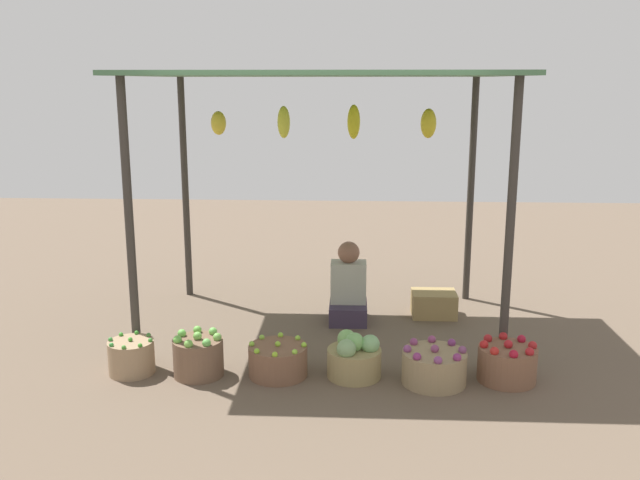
{
  "coord_description": "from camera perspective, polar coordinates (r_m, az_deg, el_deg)",
  "views": [
    {
      "loc": [
        0.28,
        -6.2,
        2.28
      ],
      "look_at": [
        0.0,
        -0.48,
        0.95
      ],
      "focal_mm": 38.71,
      "sensor_mm": 36.0,
      "label": 1
    }
  ],
  "objects": [
    {
      "name": "basket_green_apples",
      "position": [
        5.59,
        -10.03,
        -9.43
      ],
      "size": [
        0.39,
        0.39,
        0.36
      ],
      "color": "brown",
      "rests_on": "ground"
    },
    {
      "name": "basket_cabbages",
      "position": [
        5.49,
        2.85,
        -9.72
      ],
      "size": [
        0.43,
        0.43,
        0.36
      ],
      "color": "#998656",
      "rests_on": "ground"
    },
    {
      "name": "wooden_crate_near_vendor",
      "position": [
        6.94,
        9.39,
        -5.23
      ],
      "size": [
        0.43,
        0.34,
        0.24
      ],
      "primitive_type": "cube",
      "color": "#9C814E",
      "rests_on": "ground"
    },
    {
      "name": "basket_limes",
      "position": [
        5.53,
        -3.49,
        -9.9
      ],
      "size": [
        0.46,
        0.46,
        0.28
      ],
      "color": "brown",
      "rests_on": "ground"
    },
    {
      "name": "vendor_person",
      "position": [
        6.68,
        2.36,
        -4.21
      ],
      "size": [
        0.36,
        0.44,
        0.78
      ],
      "color": "#3C3147",
      "rests_on": "ground"
    },
    {
      "name": "basket_purple_onions",
      "position": [
        5.46,
        9.42,
        -10.29
      ],
      "size": [
        0.5,
        0.5,
        0.31
      ],
      "color": "#967F5C",
      "rests_on": "ground"
    },
    {
      "name": "basket_red_apples",
      "position": [
        5.62,
        15.21,
        -9.78
      ],
      "size": [
        0.45,
        0.45,
        0.33
      ],
      "color": "brown",
      "rests_on": "ground"
    },
    {
      "name": "market_stall_structure",
      "position": [
        6.21,
        0.25,
        11.95
      ],
      "size": [
        3.29,
        2.15,
        2.35
      ],
      "color": "#38332D",
      "rests_on": "ground"
    },
    {
      "name": "ground_plane",
      "position": [
        6.61,
        0.2,
        -7.11
      ],
      "size": [
        14.0,
        14.0,
        0.0
      ],
      "primitive_type": "plane",
      "color": "brown"
    },
    {
      "name": "basket_green_chilies",
      "position": [
        5.76,
        -15.32,
        -9.29
      ],
      "size": [
        0.36,
        0.36,
        0.3
      ],
      "color": "#9A7D5D",
      "rests_on": "ground"
    }
  ]
}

